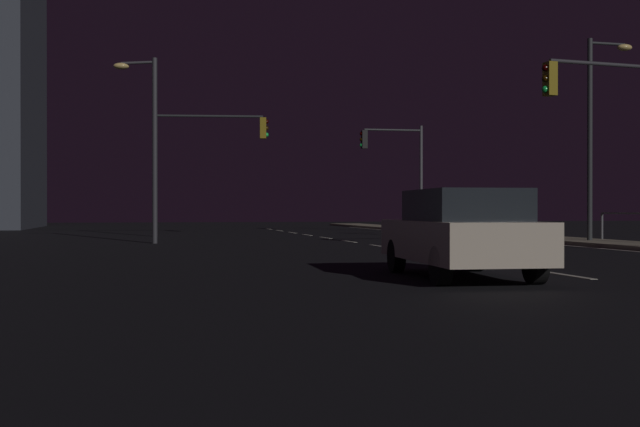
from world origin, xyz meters
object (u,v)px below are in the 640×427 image
(car, at_px, (461,232))
(traffic_light_near_right, at_px, (395,157))
(traffic_light_near_left, at_px, (604,113))
(traffic_light_far_center, at_px, (205,147))
(street_lamp_across_street, at_px, (596,120))
(street_lamp_corner, at_px, (148,132))

(car, relative_size, traffic_light_near_right, 0.81)
(traffic_light_near_left, distance_m, traffic_light_far_center, 18.75)
(traffic_light_far_center, height_order, traffic_light_near_right, traffic_light_far_center)
(street_lamp_across_street, bearing_deg, street_lamp_corner, 165.41)
(traffic_light_near_right, relative_size, street_lamp_corner, 0.83)
(car, xyz_separation_m, street_lamp_corner, (-5.34, 16.12, 3.20))
(traffic_light_near_right, distance_m, street_lamp_across_street, 15.15)
(street_lamp_across_street, xyz_separation_m, street_lamp_corner, (-15.44, 4.02, -0.37))
(car, height_order, traffic_light_far_center, traffic_light_far_center)
(traffic_light_near_left, bearing_deg, traffic_light_near_right, 90.16)
(traffic_light_far_center, xyz_separation_m, street_lamp_across_street, (12.90, -11.08, 0.32))
(traffic_light_near_left, distance_m, street_lamp_across_street, 5.25)
(street_lamp_across_street, height_order, street_lamp_corner, street_lamp_across_street)
(traffic_light_far_center, height_order, street_lamp_across_street, street_lamp_across_street)
(car, height_order, street_lamp_across_street, street_lamp_across_street)
(street_lamp_corner, bearing_deg, car, -71.65)
(traffic_light_near_right, relative_size, street_lamp_across_street, 0.78)
(traffic_light_near_left, xyz_separation_m, street_lamp_corner, (-12.87, 8.58, -0.01))
(car, xyz_separation_m, street_lamp_across_street, (10.09, 12.10, 3.57))
(car, relative_size, street_lamp_corner, 0.67)
(traffic_light_near_right, xyz_separation_m, street_lamp_across_street, (2.62, -14.92, 0.39))
(traffic_light_near_left, distance_m, street_lamp_corner, 15.47)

